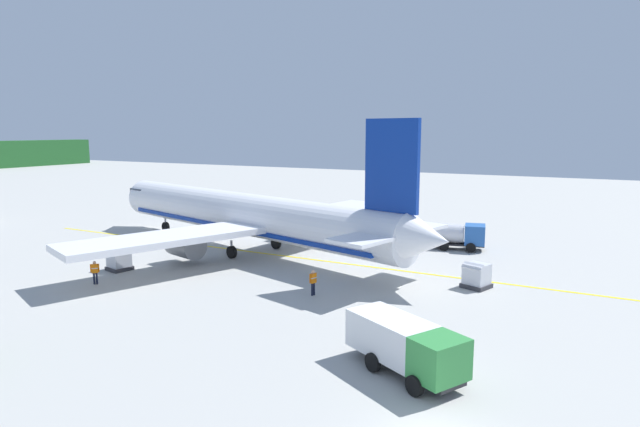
{
  "coord_description": "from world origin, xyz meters",
  "views": [
    {
      "loc": [
        -17.66,
        -4.66,
        11.1
      ],
      "look_at": [
        23.95,
        17.16,
        3.76
      ],
      "focal_mm": 30.05,
      "sensor_mm": 36.0,
      "label": 1
    }
  ],
  "objects_px": {
    "service_truck_baggage": "(405,344)",
    "cargo_container_mid": "(476,276)",
    "cargo_container_near": "(119,258)",
    "airliner_foreground": "(248,216)",
    "service_truck_catering": "(457,235)",
    "crew_loader_right": "(313,280)",
    "crew_loader_left": "(344,235)",
    "crew_marshaller": "(95,271)",
    "crew_supervisor": "(377,235)"
  },
  "relations": [
    {
      "from": "airliner_foreground",
      "to": "crew_supervisor",
      "type": "distance_m",
      "value": 12.93
    },
    {
      "from": "service_truck_catering",
      "to": "cargo_container_mid",
      "type": "xyz_separation_m",
      "value": [
        -11.87,
        -4.26,
        -0.51
      ]
    },
    {
      "from": "service_truck_catering",
      "to": "crew_marshaller",
      "type": "bearing_deg",
      "value": 139.35
    },
    {
      "from": "crew_loader_right",
      "to": "crew_supervisor",
      "type": "xyz_separation_m",
      "value": [
        17.42,
        2.24,
        -0.08
      ]
    },
    {
      "from": "cargo_container_mid",
      "to": "crew_supervisor",
      "type": "height_order",
      "value": "cargo_container_mid"
    },
    {
      "from": "cargo_container_near",
      "to": "cargo_container_mid",
      "type": "xyz_separation_m",
      "value": [
        8.32,
        -26.3,
        -0.08
      ]
    },
    {
      "from": "cargo_container_mid",
      "to": "crew_marshaller",
      "type": "height_order",
      "value": "cargo_container_mid"
    },
    {
      "from": "service_truck_catering",
      "to": "crew_loader_left",
      "type": "relative_size",
      "value": 3.24
    },
    {
      "from": "service_truck_catering",
      "to": "crew_loader_right",
      "type": "bearing_deg",
      "value": 164.66
    },
    {
      "from": "crew_loader_left",
      "to": "cargo_container_mid",
      "type": "bearing_deg",
      "value": -120.06
    },
    {
      "from": "cargo_container_mid",
      "to": "crew_marshaller",
      "type": "relative_size",
      "value": 1.26
    },
    {
      "from": "cargo_container_mid",
      "to": "crew_loader_left",
      "type": "relative_size",
      "value": 1.24
    },
    {
      "from": "service_truck_catering",
      "to": "crew_loader_left",
      "type": "bearing_deg",
      "value": 109.82
    },
    {
      "from": "service_truck_catering",
      "to": "cargo_container_mid",
      "type": "bearing_deg",
      "value": -160.26
    },
    {
      "from": "crew_marshaller",
      "to": "crew_supervisor",
      "type": "bearing_deg",
      "value": -30.2
    },
    {
      "from": "airliner_foreground",
      "to": "service_truck_catering",
      "type": "height_order",
      "value": "airliner_foreground"
    },
    {
      "from": "cargo_container_near",
      "to": "cargo_container_mid",
      "type": "distance_m",
      "value": 27.59
    },
    {
      "from": "cargo_container_near",
      "to": "cargo_container_mid",
      "type": "relative_size",
      "value": 0.93
    },
    {
      "from": "crew_marshaller",
      "to": "crew_supervisor",
      "type": "distance_m",
      "value": 25.95
    },
    {
      "from": "service_truck_baggage",
      "to": "cargo_container_near",
      "type": "distance_m",
      "value": 27.11
    },
    {
      "from": "cargo_container_near",
      "to": "crew_supervisor",
      "type": "bearing_deg",
      "value": -37.91
    },
    {
      "from": "crew_supervisor",
      "to": "service_truck_catering",
      "type": "bearing_deg",
      "value": -79.3
    },
    {
      "from": "service_truck_baggage",
      "to": "crew_supervisor",
      "type": "xyz_separation_m",
      "value": [
        25.8,
        11.55,
        -0.45
      ]
    },
    {
      "from": "cargo_container_mid",
      "to": "crew_supervisor",
      "type": "bearing_deg",
      "value": 48.08
    },
    {
      "from": "airliner_foreground",
      "to": "cargo_container_near",
      "type": "bearing_deg",
      "value": 152.32
    },
    {
      "from": "cargo_container_mid",
      "to": "crew_marshaller",
      "type": "distance_m",
      "value": 27.46
    },
    {
      "from": "cargo_container_mid",
      "to": "crew_supervisor",
      "type": "relative_size",
      "value": 1.33
    },
    {
      "from": "airliner_foreground",
      "to": "service_truck_catering",
      "type": "distance_m",
      "value": 19.6
    },
    {
      "from": "airliner_foreground",
      "to": "cargo_container_mid",
      "type": "distance_m",
      "value": 21.2
    },
    {
      "from": "cargo_container_near",
      "to": "crew_loader_left",
      "type": "bearing_deg",
      "value": -35.94
    },
    {
      "from": "airliner_foreground",
      "to": "cargo_container_mid",
      "type": "height_order",
      "value": "airliner_foreground"
    },
    {
      "from": "service_truck_baggage",
      "to": "crew_loader_left",
      "type": "bearing_deg",
      "value": 30.98
    },
    {
      "from": "service_truck_baggage",
      "to": "cargo_container_near",
      "type": "xyz_separation_m",
      "value": [
        7.01,
        26.19,
        -0.46
      ]
    },
    {
      "from": "service_truck_catering",
      "to": "crew_loader_left",
      "type": "distance_m",
      "value": 10.65
    },
    {
      "from": "service_truck_baggage",
      "to": "cargo_container_mid",
      "type": "height_order",
      "value": "service_truck_baggage"
    },
    {
      "from": "airliner_foreground",
      "to": "crew_supervisor",
      "type": "bearing_deg",
      "value": -47.14
    },
    {
      "from": "service_truck_catering",
      "to": "crew_loader_right",
      "type": "distance_m",
      "value": 19.52
    },
    {
      "from": "service_truck_baggage",
      "to": "crew_loader_right",
      "type": "distance_m",
      "value": 12.53
    },
    {
      "from": "crew_supervisor",
      "to": "cargo_container_mid",
      "type": "bearing_deg",
      "value": -131.92
    },
    {
      "from": "airliner_foreground",
      "to": "cargo_container_mid",
      "type": "xyz_separation_m",
      "value": [
        -1.84,
        -20.97,
        -2.51
      ]
    },
    {
      "from": "crew_marshaller",
      "to": "crew_loader_right",
      "type": "relative_size",
      "value": 0.98
    },
    {
      "from": "cargo_container_near",
      "to": "crew_marshaller",
      "type": "height_order",
      "value": "cargo_container_near"
    },
    {
      "from": "cargo_container_near",
      "to": "crew_loader_right",
      "type": "bearing_deg",
      "value": -85.36
    },
    {
      "from": "cargo_container_near",
      "to": "crew_loader_left",
      "type": "relative_size",
      "value": 1.15
    },
    {
      "from": "airliner_foreground",
      "to": "crew_loader_left",
      "type": "xyz_separation_m",
      "value": [
        6.43,
        -6.7,
        -2.35
      ]
    },
    {
      "from": "service_truck_catering",
      "to": "cargo_container_near",
      "type": "bearing_deg",
      "value": 132.49
    },
    {
      "from": "crew_supervisor",
      "to": "crew_loader_left",
      "type": "bearing_deg",
      "value": 130.21
    },
    {
      "from": "airliner_foreground",
      "to": "crew_marshaller",
      "type": "height_order",
      "value": "airliner_foreground"
    },
    {
      "from": "airliner_foreground",
      "to": "crew_loader_right",
      "type": "height_order",
      "value": "airliner_foreground"
    },
    {
      "from": "service_truck_baggage",
      "to": "crew_loader_right",
      "type": "relative_size",
      "value": 3.65
    }
  ]
}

